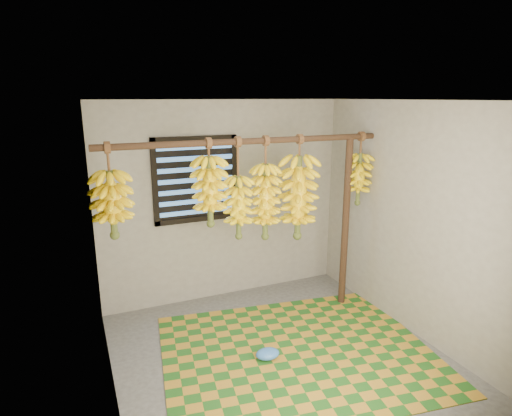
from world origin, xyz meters
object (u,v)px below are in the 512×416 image
woven_mat (298,353)px  banana_bunch_f (359,179)px  banana_bunch_d (265,202)px  banana_bunch_b (210,191)px  banana_bunch_e (298,198)px  plastic_bag (268,354)px  banana_bunch_a (112,204)px  support_post (345,224)px  banana_bunch_c (238,207)px

woven_mat → banana_bunch_f: bearing=32.1°
banana_bunch_d → banana_bunch_b: bearing=-180.0°
woven_mat → banana_bunch_e: 1.59m
plastic_bag → banana_bunch_a: 2.01m
banana_bunch_e → support_post: bearing=-0.0°
support_post → banana_bunch_a: (-2.55, 0.00, 0.49)m
plastic_bag → banana_bunch_d: 1.51m
banana_bunch_b → support_post: bearing=0.0°
plastic_bag → banana_bunch_f: size_ratio=0.28×
plastic_bag → banana_bunch_d: banana_bunch_d is taller
plastic_bag → banana_bunch_c: bearing=90.9°
banana_bunch_e → woven_mat: bearing=-117.1°
banana_bunch_b → banana_bunch_c: 0.36m
banana_bunch_b → banana_bunch_e: bearing=0.0°
support_post → woven_mat: support_post is taller
banana_bunch_c → support_post: bearing=0.0°
plastic_bag → banana_bunch_e: (0.68, 0.70, 1.31)m
banana_bunch_d → banana_bunch_e: same height
woven_mat → banana_bunch_f: banana_bunch_f is taller
banana_bunch_a → banana_bunch_f: bearing=0.0°
banana_bunch_b → plastic_bag: bearing=-66.0°
woven_mat → banana_bunch_a: banana_bunch_a is taller
woven_mat → plastic_bag: size_ratio=11.00×
woven_mat → banana_bunch_e: (0.37, 0.73, 1.37)m
support_post → banana_bunch_e: 0.74m
plastic_bag → banana_bunch_f: 2.18m
banana_bunch_d → banana_bunch_f: bearing=0.0°
banana_bunch_d → banana_bunch_a: bearing=180.0°
banana_bunch_e → banana_bunch_d: bearing=-180.0°
woven_mat → banana_bunch_a: 2.26m
banana_bunch_a → banana_bunch_d: size_ratio=0.80×
support_post → woven_mat: bearing=-144.2°
banana_bunch_b → banana_bunch_a: bearing=180.0°
banana_bunch_d → banana_bunch_e: (0.39, 0.00, 0.01)m
banana_bunch_f → banana_bunch_a: bearing=180.0°
banana_bunch_b → banana_bunch_f: (1.78, 0.00, -0.01)m
plastic_bag → banana_bunch_b: bearing=114.0°
support_post → plastic_bag: bearing=-152.1°
plastic_bag → banana_bunch_b: 1.66m
support_post → banana_bunch_c: size_ratio=1.92×
banana_bunch_c → banana_bunch_d: 0.30m
banana_bunch_a → banana_bunch_b: same height
plastic_bag → banana_bunch_f: (1.47, 0.70, 1.46)m
support_post → banana_bunch_c: banana_bunch_c is taller
support_post → banana_bunch_d: bearing=180.0°
banana_bunch_c → banana_bunch_d: bearing=0.0°
woven_mat → banana_bunch_b: 1.80m
banana_bunch_d → woven_mat: bearing=-88.3°
banana_bunch_f → banana_bunch_d: bearing=180.0°
woven_mat → banana_bunch_e: banana_bunch_e is taller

